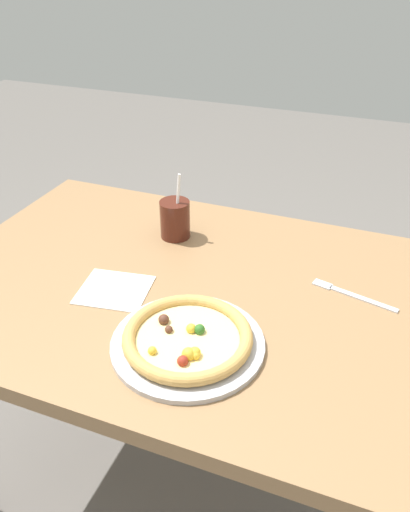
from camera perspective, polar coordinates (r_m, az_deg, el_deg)
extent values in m
plane|color=#66605B|center=(1.77, -2.31, -23.22)|extent=(8.00, 8.00, 0.00)
cube|color=#936D47|center=(1.24, -3.04, -3.75)|extent=(1.19, 0.84, 0.04)
cylinder|color=brown|center=(1.91, -12.77, -3.82)|extent=(0.07, 0.07, 0.71)
cylinder|color=brown|center=(1.67, 19.15, -11.25)|extent=(0.07, 0.07, 0.71)
cylinder|color=#B7B7BC|center=(1.05, -1.94, -9.76)|extent=(0.31, 0.31, 0.01)
cylinder|color=#EFD68C|center=(1.04, -1.95, -9.31)|extent=(0.21, 0.21, 0.01)
torus|color=tan|center=(1.03, -1.96, -8.97)|extent=(0.26, 0.26, 0.03)
sphere|color=gold|center=(1.05, -1.56, -8.12)|extent=(0.02, 0.02, 0.02)
sphere|color=#2D6623|center=(1.04, -0.61, -8.21)|extent=(0.02, 0.02, 0.02)
sphere|color=maroon|center=(0.98, -2.52, -11.64)|extent=(0.02, 0.02, 0.02)
sphere|color=gold|center=(0.99, -1.15, -10.78)|extent=(0.02, 0.02, 0.02)
sphere|color=gold|center=(0.99, -1.87, -10.91)|extent=(0.03, 0.03, 0.03)
sphere|color=gold|center=(0.99, -1.08, -11.05)|extent=(0.02, 0.02, 0.02)
sphere|color=brown|center=(1.07, -4.64, -7.10)|extent=(0.02, 0.02, 0.02)
sphere|color=gold|center=(1.01, -5.92, -10.49)|extent=(0.02, 0.02, 0.02)
sphere|color=brown|center=(1.05, -4.06, -8.20)|extent=(0.02, 0.02, 0.02)
cylinder|color=#4C1E14|center=(1.39, -3.37, 4.13)|extent=(0.08, 0.08, 0.10)
cylinder|color=white|center=(1.35, -3.01, 7.24)|extent=(0.02, 0.02, 0.09)
cube|color=white|center=(1.22, -10.09, -3.74)|extent=(0.18, 0.17, 0.00)
cube|color=silver|center=(1.22, 17.28, -4.61)|extent=(0.16, 0.05, 0.00)
cube|color=silver|center=(1.25, 13.01, -3.11)|extent=(0.05, 0.03, 0.00)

